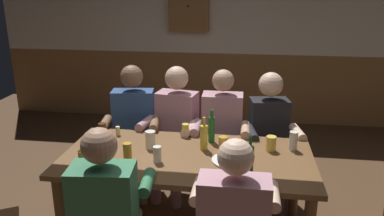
% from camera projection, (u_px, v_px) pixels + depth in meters
% --- Properties ---
extents(back_wall_upper, '(6.46, 0.12, 1.45)m').
position_uv_depth(back_wall_upper, '(219.00, 1.00, 5.43)').
color(back_wall_upper, beige).
extents(back_wall_wainscot, '(6.46, 0.12, 1.01)m').
position_uv_depth(back_wall_wainscot, '(217.00, 86.00, 5.81)').
color(back_wall_wainscot, brown).
rests_on(back_wall_wainscot, ground_plane).
extents(dining_table, '(1.91, 0.93, 0.73)m').
position_uv_depth(dining_table, '(187.00, 166.00, 3.00)').
color(dining_table, brown).
rests_on(dining_table, ground_plane).
extents(person_0, '(0.57, 0.54, 1.25)m').
position_uv_depth(person_0, '(133.00, 125.00, 3.72)').
color(person_0, '#2D4C84').
rests_on(person_0, ground_plane).
extents(person_1, '(0.56, 0.57, 1.26)m').
position_uv_depth(person_1, '(175.00, 126.00, 3.67)').
color(person_1, '#B78493').
rests_on(person_1, ground_plane).
extents(person_2, '(0.52, 0.51, 1.24)m').
position_uv_depth(person_2, '(221.00, 130.00, 3.61)').
color(person_2, '#B78493').
rests_on(person_2, ground_plane).
extents(person_3, '(0.53, 0.56, 1.23)m').
position_uv_depth(person_3, '(270.00, 133.00, 3.55)').
color(person_3, black).
rests_on(person_3, ground_plane).
extents(person_4, '(0.54, 0.56, 1.22)m').
position_uv_depth(person_4, '(107.00, 208.00, 2.37)').
color(person_4, '#33724C').
rests_on(person_4, ground_plane).
extents(table_candle, '(0.04, 0.04, 0.08)m').
position_uv_depth(table_candle, '(118.00, 131.00, 3.35)').
color(table_candle, '#F9E08C').
rests_on(table_candle, dining_table).
extents(plate_0, '(0.28, 0.28, 0.01)m').
position_uv_depth(plate_0, '(230.00, 161.00, 2.87)').
color(plate_0, white).
rests_on(plate_0, dining_table).
extents(bottle_0, '(0.06, 0.06, 0.27)m').
position_uv_depth(bottle_0, '(204.00, 137.00, 3.05)').
color(bottle_0, gold).
rests_on(bottle_0, dining_table).
extents(bottle_1, '(0.05, 0.05, 0.28)m').
position_uv_depth(bottle_1, '(212.00, 129.00, 3.19)').
color(bottle_1, '#195923').
rests_on(bottle_1, dining_table).
extents(bottle_2, '(0.07, 0.07, 0.22)m').
position_uv_depth(bottle_2, '(83.00, 160.00, 2.70)').
color(bottle_2, gold).
rests_on(bottle_2, dining_table).
extents(bottle_3, '(0.06, 0.06, 0.28)m').
position_uv_depth(bottle_3, '(250.00, 159.00, 2.65)').
color(bottle_3, '#195923').
rests_on(bottle_3, dining_table).
extents(pint_glass_0, '(0.08, 0.08, 0.14)m').
position_uv_depth(pint_glass_0, '(150.00, 140.00, 3.08)').
color(pint_glass_0, white).
rests_on(pint_glass_0, dining_table).
extents(pint_glass_1, '(0.06, 0.06, 0.11)m').
position_uv_depth(pint_glass_1, '(185.00, 130.00, 3.32)').
color(pint_glass_1, '#E5C64C').
rests_on(pint_glass_1, dining_table).
extents(pint_glass_2, '(0.06, 0.06, 0.13)m').
position_uv_depth(pint_glass_2, '(102.00, 131.00, 3.28)').
color(pint_glass_2, '#4C2D19').
rests_on(pint_glass_2, dining_table).
extents(pint_glass_3, '(0.07, 0.07, 0.11)m').
position_uv_depth(pint_glass_3, '(223.00, 143.00, 3.07)').
color(pint_glass_3, gold).
rests_on(pint_glass_3, dining_table).
extents(pint_glass_4, '(0.07, 0.07, 0.15)m').
position_uv_depth(pint_glass_4, '(293.00, 141.00, 3.04)').
color(pint_glass_4, white).
rests_on(pint_glass_4, dining_table).
extents(pint_glass_5, '(0.08, 0.08, 0.13)m').
position_uv_depth(pint_glass_5, '(244.00, 176.00, 2.52)').
color(pint_glass_5, '#E5C64C').
rests_on(pint_glass_5, dining_table).
extents(pint_glass_6, '(0.08, 0.08, 0.12)m').
position_uv_depth(pint_glass_6, '(271.00, 144.00, 3.04)').
color(pint_glass_6, '#E5C64C').
rests_on(pint_glass_6, dining_table).
extents(pint_glass_7, '(0.06, 0.06, 0.12)m').
position_uv_depth(pint_glass_7, '(157.00, 154.00, 2.84)').
color(pint_glass_7, white).
rests_on(pint_glass_7, dining_table).
extents(pint_glass_8, '(0.06, 0.06, 0.15)m').
position_uv_depth(pint_glass_8, '(127.00, 153.00, 2.83)').
color(pint_glass_8, gold).
rests_on(pint_glass_8, dining_table).
extents(wall_dart_cabinet, '(0.56, 0.15, 0.70)m').
position_uv_depth(wall_dart_cabinet, '(189.00, 6.00, 5.38)').
color(wall_dart_cabinet, brown).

